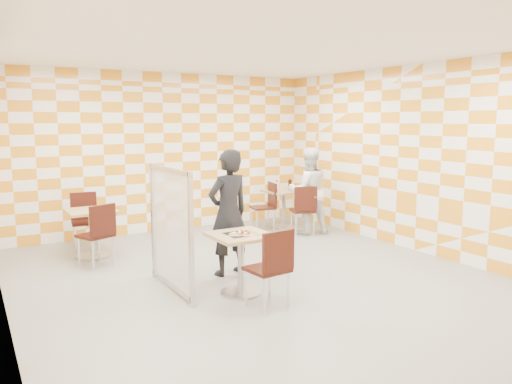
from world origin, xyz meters
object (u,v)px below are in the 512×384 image
Objects in this scene: man_dark at (228,213)px; empty_table at (92,225)px; chair_second_side at (267,202)px; second_table at (284,202)px; man_white at (308,191)px; soda_bottle at (290,184)px; chair_empty_near at (99,230)px; chair_empty_far at (84,216)px; partition at (171,228)px; chair_main_front at (272,263)px; main_table at (241,253)px; chair_second_front at (304,206)px; sport_bottle at (277,186)px.

empty_table is at bearing -60.86° from man_dark.
chair_second_side is (3.35, 0.27, 0.04)m from empty_table.
second_table is at bearing 4.47° from chair_second_side.
chair_second_side is 0.57× the size of man_white.
chair_empty_near is at bearing -167.11° from soda_bottle.
man_dark is at bearing -137.34° from second_table.
chair_empty_far is 0.60× the size of partition.
chair_main_front is 1.43m from partition.
second_table is 0.48× the size of partition.
empty_table is at bearing -175.45° from soda_bottle.
chair_empty_near reaches higher than empty_table.
chair_empty_near is 1.60m from partition.
chair_second_front is at bearing 40.88° from main_table.
soda_bottle is (3.88, -0.33, 0.31)m from chair_empty_far.
chair_empty_far is (-1.18, 3.27, 0.04)m from main_table.
chair_empty_near is 3.80m from sport_bottle.
chair_main_front and chair_second_side have the same top height.
chair_empty_far is at bearing 174.75° from second_table.
second_table is at bearing -176.30° from soda_bottle.
man_white is (2.68, 2.29, 0.30)m from main_table.
soda_bottle is at bearing 4.55° from empty_table.
man_dark is (0.92, 0.23, 0.07)m from partition.
empty_table is 2.36m from man_dark.
chair_main_front is 4.02× the size of soda_bottle.
partition is at bearing -140.46° from chair_second_side.
chair_second_front is 1.00× the size of chair_empty_far.
empty_table is at bearing 13.26° from man_white.
partition reaches higher than soda_bottle.
main_table is 0.81× the size of chair_second_front.
chair_second_front is 4.62× the size of sport_bottle.
chair_main_front is at bearing -131.14° from chair_second_front.
partition is at bearing -70.19° from chair_empty_near.
man_white reaches higher than empty_table.
main_table is 2.89m from empty_table.
second_table is 3.89m from chair_empty_near.
empty_table is 0.81× the size of chair_second_side.
main_table is 3.75× the size of sport_bottle.
chair_main_front is at bearing -126.61° from soda_bottle.
sport_bottle is (3.62, -0.28, 0.29)m from chair_empty_far.
chair_second_side is at bearing -141.04° from man_dark.
man_white is at bearing -48.86° from chair_second_side.
partition is 6.74× the size of soda_bottle.
chair_second_side is at bearing 59.25° from chair_main_front.
man_white is (0.53, -0.61, 0.26)m from chair_second_side.
chair_empty_near is at bearing -177.98° from chair_second_front.
chair_second_side is 2.87m from man_dark.
chair_empty_near is 0.57× the size of man_white.
man_dark reaches higher than chair_second_side.
man_dark is 3.28m from soda_bottle.
empty_table is 3.73m from chair_second_front.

